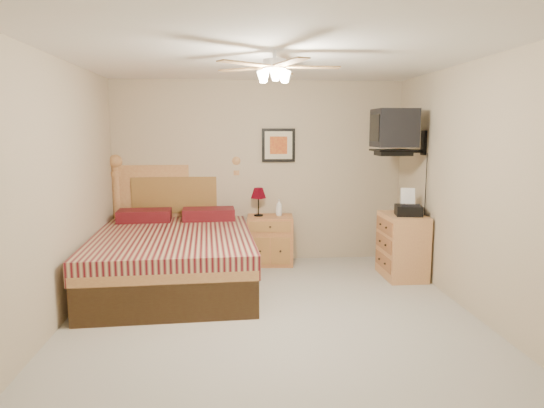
{
  "coord_description": "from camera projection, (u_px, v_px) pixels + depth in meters",
  "views": [
    {
      "loc": [
        -0.38,
        -4.48,
        1.81
      ],
      "look_at": [
        0.07,
        0.9,
        1.0
      ],
      "focal_mm": 32.0,
      "sensor_mm": 36.0,
      "label": 1
    }
  ],
  "objects": [
    {
      "name": "floor",
      "position": [
        273.0,
        319.0,
        4.71
      ],
      "size": [
        4.5,
        4.5,
        0.0
      ],
      "primitive_type": "plane",
      "color": "#A5A195",
      "rests_on": "ground"
    },
    {
      "name": "ceiling",
      "position": [
        273.0,
        54.0,
        4.34
      ],
      "size": [
        4.0,
        4.5,
        0.04
      ],
      "primitive_type": "cube",
      "color": "white",
      "rests_on": "ground"
    },
    {
      "name": "wall_back",
      "position": [
        259.0,
        172.0,
        6.75
      ],
      "size": [
        4.0,
        0.04,
        2.5
      ],
      "primitive_type": "cube",
      "color": "tan",
      "rests_on": "ground"
    },
    {
      "name": "wall_front",
      "position": [
        312.0,
        250.0,
        2.31
      ],
      "size": [
        4.0,
        0.04,
        2.5
      ],
      "primitive_type": "cube",
      "color": "tan",
      "rests_on": "ground"
    },
    {
      "name": "wall_left",
      "position": [
        52.0,
        194.0,
        4.36
      ],
      "size": [
        0.04,
        4.5,
        2.5
      ],
      "primitive_type": "cube",
      "color": "tan",
      "rests_on": "ground"
    },
    {
      "name": "wall_right",
      "position": [
        478.0,
        190.0,
        4.69
      ],
      "size": [
        0.04,
        4.5,
        2.5
      ],
      "primitive_type": "cube",
      "color": "tan",
      "rests_on": "ground"
    },
    {
      "name": "bed",
      "position": [
        173.0,
        223.0,
        5.62
      ],
      "size": [
        1.89,
        2.41,
        1.51
      ],
      "primitive_type": null,
      "rotation": [
        0.0,
        0.0,
        0.05
      ],
      "color": "#B97446",
      "rests_on": "ground"
    },
    {
      "name": "nightstand",
      "position": [
        270.0,
        240.0,
        6.65
      ],
      "size": [
        0.65,
        0.51,
        0.67
      ],
      "primitive_type": "cube",
      "rotation": [
        0.0,
        0.0,
        -0.08
      ],
      "color": "#9E592F",
      "rests_on": "ground"
    },
    {
      "name": "table_lamp",
      "position": [
        258.0,
        202.0,
        6.59
      ],
      "size": [
        0.22,
        0.22,
        0.39
      ],
      "primitive_type": null,
      "rotation": [
        0.0,
        0.0,
        0.03
      ],
      "color": "#560310",
      "rests_on": "nightstand"
    },
    {
      "name": "lotion_bottle",
      "position": [
        279.0,
        207.0,
        6.62
      ],
      "size": [
        0.09,
        0.09,
        0.23
      ],
      "primitive_type": "imported",
      "rotation": [
        0.0,
        0.0,
        -0.05
      ],
      "color": "white",
      "rests_on": "nightstand"
    },
    {
      "name": "framed_picture",
      "position": [
        278.0,
        145.0,
        6.69
      ],
      "size": [
        0.46,
        0.04,
        0.46
      ],
      "primitive_type": "cube",
      "color": "black",
      "rests_on": "wall_back"
    },
    {
      "name": "dresser",
      "position": [
        402.0,
        246.0,
        6.03
      ],
      "size": [
        0.47,
        0.68,
        0.8
      ],
      "primitive_type": "cube",
      "rotation": [
        0.0,
        0.0,
        0.0
      ],
      "color": "#B67549",
      "rests_on": "ground"
    },
    {
      "name": "fax_machine",
      "position": [
        409.0,
        202.0,
        5.87
      ],
      "size": [
        0.36,
        0.38,
        0.32
      ],
      "primitive_type": null,
      "rotation": [
        0.0,
        0.0,
        -0.2
      ],
      "color": "black",
      "rests_on": "dresser"
    },
    {
      "name": "magazine_lower",
      "position": [
        395.0,
        211.0,
        6.16
      ],
      "size": [
        0.29,
        0.32,
        0.03
      ],
      "primitive_type": "imported",
      "rotation": [
        0.0,
        0.0,
        -0.39
      ],
      "color": "beige",
      "rests_on": "dresser"
    },
    {
      "name": "magazine_upper",
      "position": [
        395.0,
        209.0,
        6.18
      ],
      "size": [
        0.23,
        0.3,
        0.02
      ],
      "primitive_type": "imported",
      "rotation": [
        0.0,
        0.0,
        0.13
      ],
      "color": "gray",
      "rests_on": "magazine_lower"
    },
    {
      "name": "wall_tv",
      "position": [
        406.0,
        131.0,
        5.91
      ],
      "size": [
        0.56,
        0.46,
        0.58
      ],
      "primitive_type": null,
      "color": "black",
      "rests_on": "wall_right"
    },
    {
      "name": "ceiling_fan",
      "position": [
        275.0,
        67.0,
        4.17
      ],
      "size": [
        1.14,
        1.14,
        0.28
      ],
      "primitive_type": null,
      "color": "white",
      "rests_on": "ceiling"
    }
  ]
}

